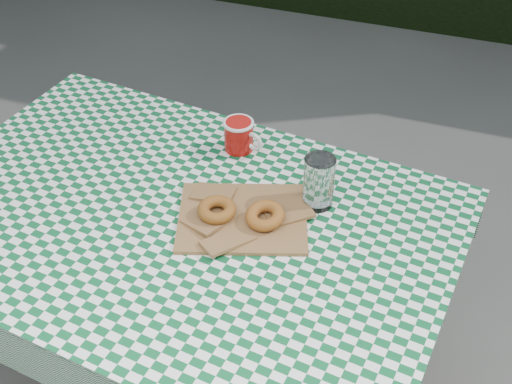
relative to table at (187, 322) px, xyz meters
The scene contains 7 objects.
table is the anchor object (origin of this frame).
tablecloth 0.38m from the table, ahead, with size 1.26×0.85×0.01m, color #0C512A.
paper_bag 0.42m from the table, 16.73° to the left, with size 0.29×0.24×0.02m, color olive.
bagel_front 0.42m from the table, 15.22° to the left, with size 0.09×0.09×0.03m, color brown.
bagel_back 0.46m from the table, 11.74° to the left, with size 0.09×0.09×0.03m, color #9D5820.
coffee_mug 0.52m from the table, 81.36° to the left, with size 0.15×0.15×0.08m, color #A30F0A, non-canonical shape.
drinking_glass 0.56m from the table, 27.70° to the left, with size 0.07×0.07×0.13m, color silver.
Camera 1 is at (0.66, -0.86, 1.79)m, focal length 46.58 mm.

